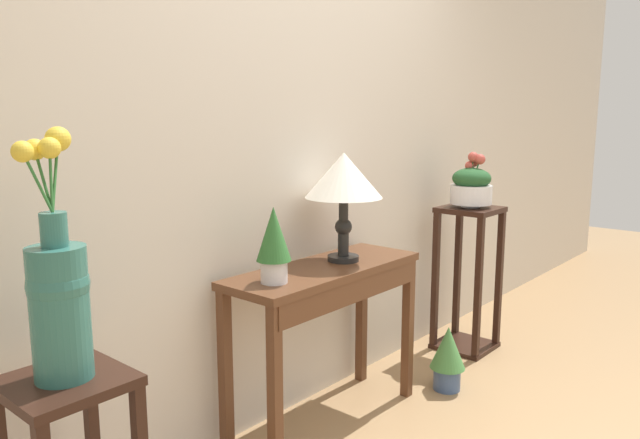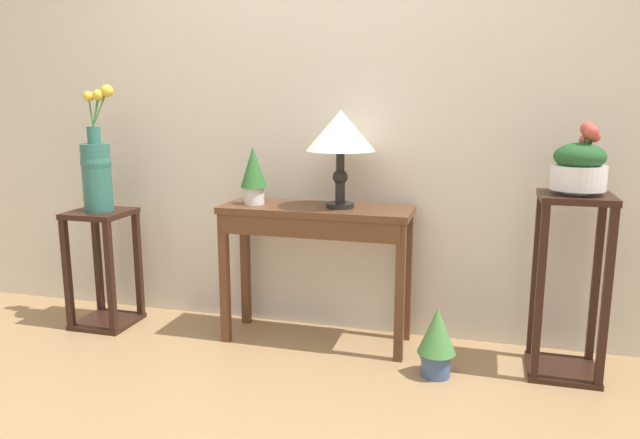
% 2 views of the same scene
% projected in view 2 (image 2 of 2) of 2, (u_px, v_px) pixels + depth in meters
% --- Properties ---
extents(back_wall_with_art, '(9.00, 0.10, 2.80)m').
position_uv_depth(back_wall_with_art, '(335.00, 80.00, 3.24)').
color(back_wall_with_art, beige).
rests_on(back_wall_with_art, ground).
extents(console_table, '(1.00, 0.35, 0.75)m').
position_uv_depth(console_table, '(315.00, 231.00, 3.13)').
color(console_table, '#56331E').
rests_on(console_table, ground).
extents(table_lamp, '(0.35, 0.35, 0.50)m').
position_uv_depth(table_lamp, '(341.00, 134.00, 3.02)').
color(table_lamp, black).
rests_on(table_lamp, console_table).
extents(potted_plant_on_console, '(0.14, 0.14, 0.31)m').
position_uv_depth(potted_plant_on_console, '(253.00, 173.00, 3.16)').
color(potted_plant_on_console, silver).
rests_on(potted_plant_on_console, console_table).
extents(pedestal_stand_left, '(0.32, 0.32, 0.68)m').
position_uv_depth(pedestal_stand_left, '(104.00, 269.00, 3.44)').
color(pedestal_stand_left, black).
rests_on(pedestal_stand_left, ground).
extents(flower_vase_tall_left, '(0.18, 0.19, 0.70)m').
position_uv_depth(flower_vase_tall_left, '(97.00, 167.00, 3.33)').
color(flower_vase_tall_left, '#2D665B').
rests_on(flower_vase_tall_left, pedestal_stand_left).
extents(pedestal_stand_right, '(0.32, 0.32, 0.87)m').
position_uv_depth(pedestal_stand_right, '(569.00, 286.00, 2.80)').
color(pedestal_stand_right, black).
rests_on(pedestal_stand_right, ground).
extents(planter_bowl_wide_right, '(0.24, 0.24, 0.32)m').
position_uv_depth(planter_bowl_wide_right, '(579.00, 166.00, 2.69)').
color(planter_bowl_wide_right, silver).
rests_on(planter_bowl_wide_right, pedestal_stand_right).
extents(potted_plant_floor, '(0.18, 0.18, 0.34)m').
position_uv_depth(potted_plant_floor, '(437.00, 339.00, 2.81)').
color(potted_plant_floor, '#3D5684').
rests_on(potted_plant_floor, ground).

